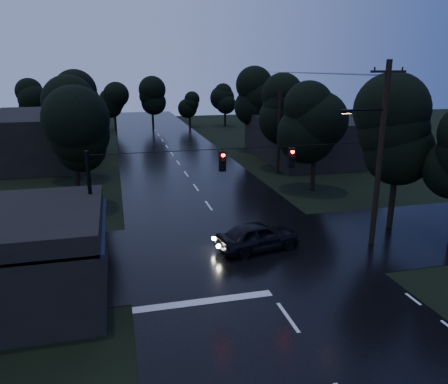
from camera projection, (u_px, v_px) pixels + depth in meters
name	position (u px, v px, depth m)	size (l,w,h in m)	color
main_road	(186.00, 174.00, 40.70)	(12.00, 120.00, 0.02)	black
cross_street	(239.00, 249.00, 23.92)	(60.00, 9.00, 0.02)	black
building_far_right	(308.00, 138.00, 47.10)	(10.00, 14.00, 4.40)	black
building_far_left	(39.00, 137.00, 46.05)	(10.00, 16.00, 5.00)	black
utility_pole_main	(379.00, 152.00, 23.27)	(3.50, 0.30, 10.00)	black
utility_pole_far	(279.00, 132.00, 39.70)	(2.00, 0.30, 7.50)	black
anchor_pole_left	(92.00, 214.00, 20.40)	(0.18, 0.18, 6.00)	black
span_signals	(257.00, 159.00, 21.66)	(15.00, 0.37, 1.12)	black
tree_corner_near	(400.00, 131.00, 25.54)	(4.48, 4.48, 9.44)	black
tree_left_a	(73.00, 134.00, 29.69)	(3.92, 3.92, 8.26)	black
tree_left_b	(72.00, 116.00, 36.90)	(4.20, 4.20, 8.85)	black
tree_left_c	(74.00, 103.00, 45.98)	(4.48, 4.48, 9.44)	black
tree_right_a	(316.00, 121.00, 33.80)	(4.20, 4.20, 8.85)	black
tree_right_b	(285.00, 107.00, 41.29)	(4.48, 4.48, 9.44)	black
tree_right_c	(258.00, 96.00, 50.65)	(4.76, 4.76, 10.03)	black
car	(258.00, 236.00, 23.69)	(1.86, 4.62, 1.57)	black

